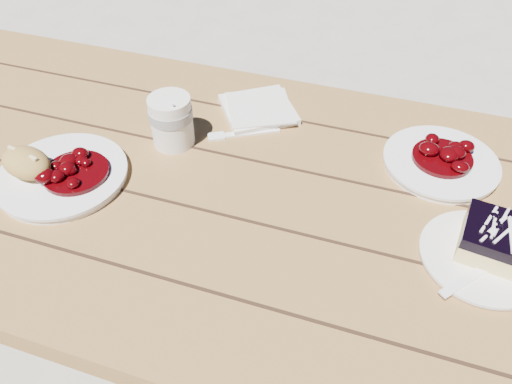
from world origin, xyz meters
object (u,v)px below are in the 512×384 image
(coffee_cup, at_px, (172,121))
(dessert_plate, at_px, (482,257))
(picnic_table, at_px, (228,238))
(blueberry_cake, at_px, (495,239))
(main_plate, at_px, (63,176))
(second_plate, at_px, (440,163))
(bread_roll, at_px, (26,163))

(coffee_cup, bearing_deg, dessert_plate, -11.51)
(picnic_table, distance_m, blueberry_cake, 0.52)
(main_plate, distance_m, blueberry_cake, 0.78)
(blueberry_cake, distance_m, second_plate, 0.23)
(picnic_table, relative_size, second_plate, 9.12)
(dessert_plate, relative_size, coffee_cup, 1.85)
(main_plate, height_order, blueberry_cake, blueberry_cake)
(bread_roll, distance_m, second_plate, 0.80)
(main_plate, bearing_deg, blueberry_cake, 4.64)
(coffee_cup, height_order, second_plate, coffee_cup)
(main_plate, relative_size, dessert_plate, 1.22)
(picnic_table, xyz_separation_m, blueberry_cake, (0.48, -0.02, 0.20))
(blueberry_cake, bearing_deg, dessert_plate, -115.86)
(coffee_cup, bearing_deg, blueberry_cake, -10.00)
(picnic_table, xyz_separation_m, bread_roll, (-0.35, -0.11, 0.20))
(dessert_plate, distance_m, blueberry_cake, 0.04)
(main_plate, height_order, coffee_cup, coffee_cup)
(bread_roll, bearing_deg, coffee_cup, 42.72)
(coffee_cup, distance_m, second_plate, 0.54)
(picnic_table, relative_size, bread_roll, 18.96)
(main_plate, relative_size, bread_roll, 2.29)
(main_plate, distance_m, bread_roll, 0.07)
(bread_roll, xyz_separation_m, blueberry_cake, (0.83, 0.08, -0.00))
(bread_roll, relative_size, blueberry_cake, 0.92)
(picnic_table, xyz_separation_m, dessert_plate, (0.47, -0.04, 0.17))
(picnic_table, height_order, main_plate, main_plate)
(bread_roll, bearing_deg, dessert_plate, 4.73)
(picnic_table, bearing_deg, main_plate, -163.66)
(picnic_table, height_order, blueberry_cake, blueberry_cake)
(picnic_table, bearing_deg, coffee_cup, 149.51)
(dessert_plate, xyz_separation_m, coffee_cup, (-0.61, 0.13, 0.05))
(second_plate, bearing_deg, dessert_plate, -69.96)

